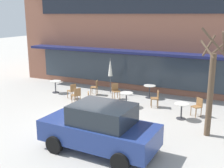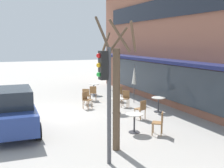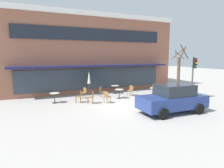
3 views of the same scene
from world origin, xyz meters
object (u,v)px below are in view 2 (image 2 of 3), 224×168
at_px(cafe_chair_3, 86,99).
at_px(cafe_chair_4, 159,122).
at_px(parked_sedan, 10,111).
at_px(traffic_light_pole, 106,87).
at_px(cafe_table_near_wall, 158,102).
at_px(cafe_chair_5, 125,97).
at_px(patio_umbrella_green_folded, 134,75).
at_px(cafe_table_by_tree, 94,87).
at_px(cafe_chair_2, 141,108).
at_px(street_tree, 116,91).
at_px(cafe_chair_1, 118,93).
at_px(cafe_chair_6, 93,92).
at_px(cafe_table_streetside, 117,103).
at_px(cafe_table_mid_patio, 134,120).
at_px(cafe_chair_0, 86,95).

relative_size(cafe_chair_3, cafe_chair_4, 1.00).
distance_m(parked_sedan, traffic_light_pole, 5.02).
bearing_deg(cafe_table_near_wall, cafe_chair_5, -149.43).
bearing_deg(cafe_chair_3, patio_umbrella_green_folded, 96.18).
relative_size(cafe_table_by_tree, cafe_chair_2, 0.85).
bearing_deg(street_tree, parked_sedan, -137.06).
distance_m(cafe_chair_1, cafe_chair_3, 2.56).
distance_m(cafe_table_near_wall, cafe_chair_6, 4.52).
height_order(cafe_table_streetside, cafe_chair_2, cafe_chair_2).
distance_m(cafe_table_mid_patio, cafe_chair_3, 4.66).
distance_m(cafe_chair_0, traffic_light_pole, 8.38).
distance_m(cafe_table_by_tree, cafe_chair_5, 3.97).
relative_size(cafe_chair_1, cafe_chair_2, 1.00).
relative_size(cafe_table_streetside, cafe_chair_3, 0.85).
bearing_deg(cafe_table_near_wall, cafe_chair_0, -139.61).
distance_m(patio_umbrella_green_folded, traffic_light_pole, 8.61).
bearing_deg(traffic_light_pole, cafe_chair_2, 139.47).
relative_size(parked_sedan, traffic_light_pole, 1.26).
bearing_deg(cafe_chair_6, cafe_chair_0, -42.82).
relative_size(cafe_table_mid_patio, parked_sedan, 0.18).
bearing_deg(cafe_chair_6, cafe_table_mid_patio, -4.67).
bearing_deg(street_tree, cafe_table_near_wall, 133.38).
xyz_separation_m(cafe_table_near_wall, cafe_chair_2, (0.84, -1.44, 0.01)).
bearing_deg(cafe_chair_4, parked_sedan, -116.11).
relative_size(cafe_chair_3, parked_sedan, 0.21).
distance_m(cafe_chair_1, traffic_light_pole, 9.01).
relative_size(cafe_table_streetside, cafe_chair_2, 0.85).
xyz_separation_m(cafe_table_mid_patio, traffic_light_pole, (2.25, -2.10, 1.78)).
height_order(cafe_table_by_tree, parked_sedan, parked_sedan).
distance_m(cafe_table_near_wall, parked_sedan, 7.13).
bearing_deg(parked_sedan, cafe_chair_3, 124.04).
xyz_separation_m(cafe_table_by_tree, cafe_table_mid_patio, (8.11, -1.17, 0.00)).
bearing_deg(cafe_table_mid_patio, parked_sedan, -113.58).
bearing_deg(cafe_chair_5, street_tree, -28.50).
xyz_separation_m(cafe_chair_4, cafe_chair_6, (-7.04, -0.23, 0.00)).
xyz_separation_m(cafe_chair_0, cafe_chair_6, (-0.72, 0.67, 0.00)).
xyz_separation_m(cafe_table_near_wall, patio_umbrella_green_folded, (-2.53, -0.07, 1.11)).
bearing_deg(cafe_table_mid_patio, street_tree, -45.37).
xyz_separation_m(cafe_table_near_wall, cafe_chair_0, (-3.27, -2.78, 0.01)).
bearing_deg(traffic_light_pole, cafe_table_near_wall, 134.70).
relative_size(cafe_table_streetside, cafe_chair_4, 0.85).
height_order(cafe_chair_3, cafe_chair_6, same).
xyz_separation_m(cafe_table_near_wall, cafe_chair_1, (-3.21, -0.78, 0.01)).
distance_m(cafe_table_streetside, cafe_chair_1, 2.90).
bearing_deg(cafe_table_near_wall, parked_sedan, -86.04).
xyz_separation_m(cafe_table_near_wall, cafe_table_mid_patio, (2.44, -2.64, 0.00)).
distance_m(cafe_table_streetside, cafe_chair_2, 1.57).
distance_m(cafe_table_streetside, cafe_chair_3, 1.91).
relative_size(parked_sedan, street_tree, 0.98).
relative_size(cafe_table_near_wall, cafe_chair_1, 0.85).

